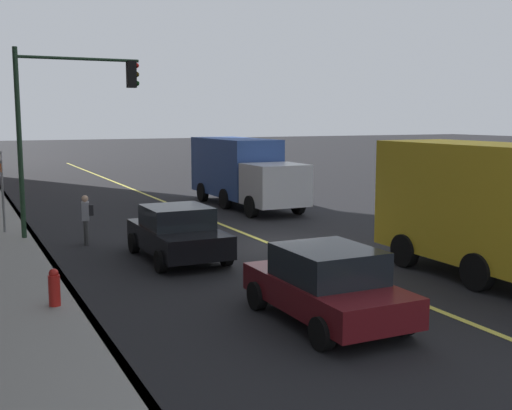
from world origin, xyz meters
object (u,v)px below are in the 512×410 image
(pedestrian_with_backpack, at_px, (86,216))
(traffic_light_mast, at_px, (65,111))
(truck_blue, at_px, (242,171))
(car_black, at_px, (177,233))
(car_maroon, at_px, (327,284))
(street_sign_post, at_px, (2,187))
(fire_hydrant, at_px, (54,291))
(truck_yellow, at_px, (498,210))

(pedestrian_with_backpack, relative_size, traffic_light_mast, 0.26)
(truck_blue, xyz_separation_m, traffic_light_mast, (-4.65, 8.46, 2.63))
(car_black, bearing_deg, car_maroon, -172.69)
(truck_blue, xyz_separation_m, pedestrian_with_backpack, (-5.94, 8.14, -0.70))
(car_maroon, xyz_separation_m, traffic_light_mast, (11.17, 3.13, 3.48))
(car_maroon, relative_size, truck_blue, 0.49)
(street_sign_post, xyz_separation_m, fire_hydrant, (-9.58, -0.30, -1.24))
(car_black, bearing_deg, pedestrian_with_backpack, 31.33)
(car_black, relative_size, traffic_light_mast, 0.66)
(pedestrian_with_backpack, bearing_deg, truck_yellow, -137.02)
(traffic_light_mast, xyz_separation_m, fire_hydrant, (-8.23, 1.65, -3.78))
(pedestrian_with_backpack, xyz_separation_m, traffic_light_mast, (1.29, 0.32, 3.33))
(truck_blue, bearing_deg, car_black, 145.97)
(car_black, relative_size, truck_blue, 0.51)
(truck_blue, height_order, fire_hydrant, truck_blue)
(car_maroon, xyz_separation_m, street_sign_post, (12.52, 5.09, 0.94))
(truck_blue, relative_size, pedestrian_with_backpack, 5.09)
(fire_hydrant, bearing_deg, traffic_light_mast, -11.34)
(car_black, height_order, traffic_light_mast, traffic_light_mast)
(traffic_light_mast, relative_size, fire_hydrant, 6.63)
(truck_yellow, bearing_deg, fire_hydrant, 79.08)
(truck_blue, bearing_deg, truck_yellow, -179.32)
(truck_blue, bearing_deg, car_maroon, 161.38)
(car_maroon, distance_m, truck_yellow, 5.68)
(car_maroon, height_order, car_black, car_black)
(street_sign_post, bearing_deg, truck_yellow, -137.52)
(car_maroon, distance_m, truck_blue, 16.71)
(car_black, distance_m, truck_yellow, 8.61)
(truck_blue, height_order, traffic_light_mast, traffic_light_mast)
(car_maroon, xyz_separation_m, fire_hydrant, (2.94, 4.78, -0.30))
(truck_yellow, distance_m, traffic_light_mast, 13.61)
(street_sign_post, bearing_deg, pedestrian_with_backpack, -139.24)
(truck_yellow, xyz_separation_m, truck_blue, (14.87, 0.18, -0.15))
(car_black, xyz_separation_m, truck_blue, (9.16, -6.18, 0.86))
(car_black, xyz_separation_m, fire_hydrant, (-3.72, 3.93, -0.30))
(fire_hydrant, bearing_deg, pedestrian_with_backpack, -15.86)
(car_maroon, relative_size, truck_yellow, 0.52)
(pedestrian_with_backpack, bearing_deg, car_maroon, -164.11)
(traffic_light_mast, bearing_deg, street_sign_post, 55.45)
(car_maroon, relative_size, car_black, 0.96)
(truck_yellow, xyz_separation_m, fire_hydrant, (1.99, 10.29, -1.30))
(car_maroon, bearing_deg, street_sign_post, 22.12)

